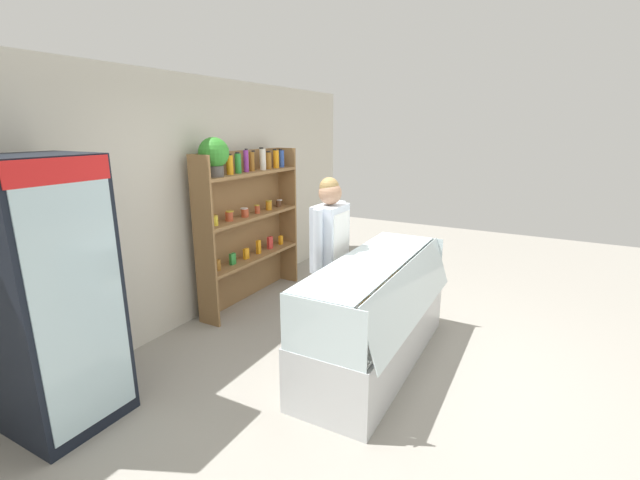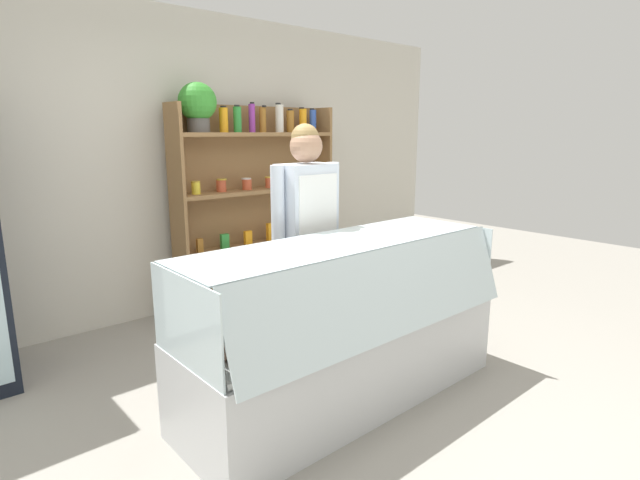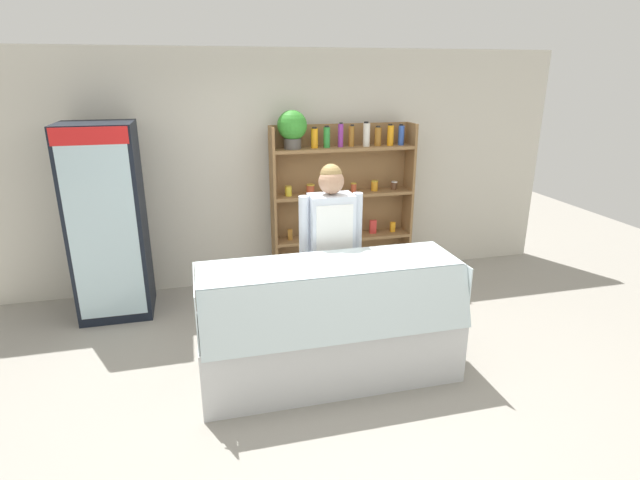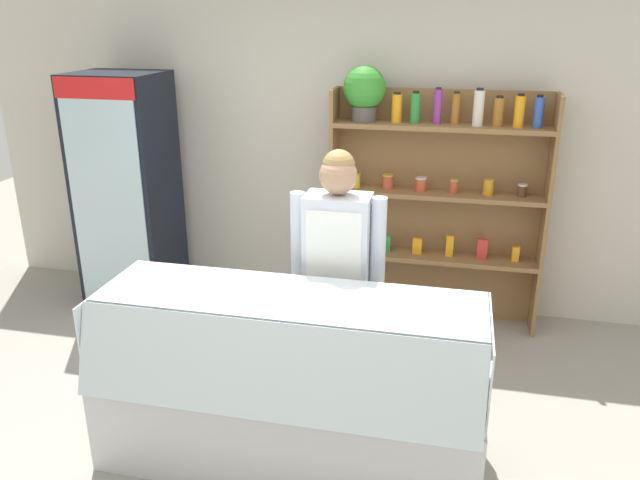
# 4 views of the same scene
# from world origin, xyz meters

# --- Properties ---
(ground_plane) EXTENTS (12.00, 12.00, 0.00)m
(ground_plane) POSITION_xyz_m (0.00, 0.00, 0.00)
(ground_plane) COLOR gray
(back_wall) EXTENTS (6.80, 0.10, 2.70)m
(back_wall) POSITION_xyz_m (0.00, 2.19, 1.35)
(back_wall) COLOR beige
(back_wall) RESTS_ON ground
(drinks_fridge) EXTENTS (0.71, 0.65, 1.99)m
(drinks_fridge) POSITION_xyz_m (-1.91, 1.66, 0.99)
(drinks_fridge) COLOR black
(drinks_fridge) RESTS_ON ground
(shelving_unit) EXTENTS (1.67, 0.33, 2.05)m
(shelving_unit) POSITION_xyz_m (0.53, 1.91, 1.20)
(shelving_unit) COLOR olive
(shelving_unit) RESTS_ON ground
(deli_display_case) EXTENTS (2.11, 0.79, 1.01)m
(deli_display_case) POSITION_xyz_m (-0.05, -0.05, 0.31)
(deli_display_case) COLOR silver
(deli_display_case) RESTS_ON ground
(shop_clerk) EXTENTS (0.58, 0.25, 1.70)m
(shop_clerk) POSITION_xyz_m (0.12, 0.50, 1.01)
(shop_clerk) COLOR #2D2D38
(shop_clerk) RESTS_ON ground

